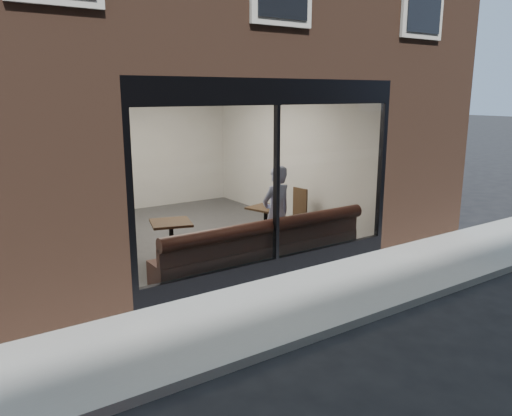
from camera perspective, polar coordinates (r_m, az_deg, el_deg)
ground at (r=7.04m, az=12.42°, el=-12.36°), size 120.00×120.00×0.00m
sidewalk_near at (r=7.69m, az=6.96°, el=-9.84°), size 40.00×2.00×0.01m
kerb_near at (r=6.98m, az=12.75°, el=-12.05°), size 40.00×0.10×0.12m
host_building_pier_right at (r=14.99m, az=0.37°, el=7.73°), size 2.50×12.00×3.20m
host_building_backfill at (r=16.07m, az=-17.12°, el=7.52°), size 5.00×6.00×3.20m
cafe_floor at (r=10.84m, az=-7.03°, el=-2.94°), size 6.00×6.00×0.00m
cafe_ceiling at (r=10.43m, az=-7.53°, el=14.05°), size 6.00×6.00×0.00m
cafe_wall_back at (r=13.24m, az=-13.20°, el=6.69°), size 5.00×0.00×5.00m
cafe_wall_left at (r=9.67m, az=-20.56°, el=3.97°), size 0.00×6.00×6.00m
cafe_wall_right at (r=11.84m, az=3.58°, el=6.29°), size 0.00×6.00×6.00m
storefront_kick at (r=8.40m, az=2.26°, el=-6.69°), size 5.00×0.10×0.30m
storefront_header at (r=7.91m, az=2.45°, el=13.14°), size 5.00×0.10×0.40m
storefront_mullion at (r=8.04m, az=2.35°, el=2.75°), size 0.06×0.10×2.50m
storefront_glass at (r=8.01m, az=2.48°, el=2.72°), size 4.80×0.00×4.80m
banquette at (r=8.68m, az=0.69°, el=-5.49°), size 4.00×0.55×0.45m
person at (r=8.93m, az=2.35°, el=-0.67°), size 0.68×0.50×1.74m
cafe_table_left at (r=8.95m, az=-9.70°, el=-1.68°), size 0.85×0.85×0.04m
cafe_table_right at (r=9.97m, az=1.12°, el=0.02°), size 0.75×0.75×0.04m
cafe_chair_right at (r=10.98m, az=4.31°, el=-1.48°), size 0.46×0.46×0.04m
wall_poster at (r=9.89m, az=-20.55°, el=3.23°), size 0.02×0.65×0.87m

